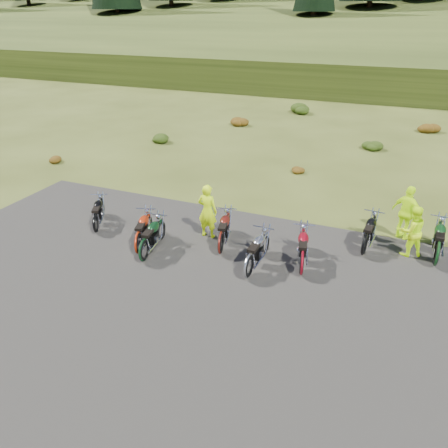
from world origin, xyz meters
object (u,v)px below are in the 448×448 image
at_px(motorcycle_3, 248,277).
at_px(motorcycle_7, 434,265).
at_px(person_middle, 207,212).
at_px(motorcycle_0, 97,232).

height_order(motorcycle_3, motorcycle_7, motorcycle_7).
bearing_deg(motorcycle_7, motorcycle_3, 121.52).
bearing_deg(motorcycle_3, person_middle, 50.67).
xyz_separation_m(motorcycle_3, motorcycle_7, (5.04, 2.82, 0.00)).
distance_m(motorcycle_3, person_middle, 2.99).
xyz_separation_m(motorcycle_0, motorcycle_7, (10.93, 2.18, 0.00)).
xyz_separation_m(motorcycle_0, motorcycle_3, (5.89, -0.63, 0.00)).
bearing_deg(motorcycle_7, motorcycle_0, 103.59).
relative_size(motorcycle_3, person_middle, 1.12).
bearing_deg(motorcycle_0, motorcycle_7, -105.78).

